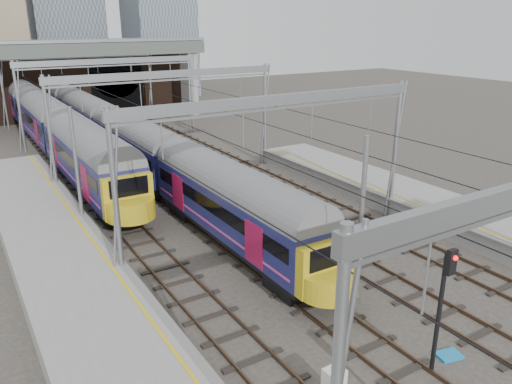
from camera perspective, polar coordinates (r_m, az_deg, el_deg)
ground at (r=21.06m, az=15.08°, el=-13.76°), size 160.00×160.00×0.00m
platform_left at (r=18.02m, az=-15.73°, el=-17.89°), size 4.32×55.00×1.12m
tracks at (r=31.91m, az=-4.63°, el=-1.50°), size 14.40×80.00×0.22m
overhead_line at (r=36.11m, az=-9.74°, el=11.42°), size 16.80×80.00×8.00m
retaining_wall at (r=65.70m, az=-18.91°, el=12.04°), size 28.00×2.75×9.00m
overbridge at (r=59.37m, az=-19.17°, el=14.23°), size 28.00×3.00×9.25m
train_main at (r=45.47m, az=-16.63°, el=7.04°), size 2.58×59.81×4.52m
train_second at (r=51.12m, az=-23.08°, el=7.77°), size 2.86×49.62×4.90m
signal_near_centre at (r=17.11m, az=20.61°, el=-11.13°), size 0.33×0.46×4.60m
equip_cover_a at (r=19.61m, az=21.17°, el=-17.00°), size 0.97×0.78×0.10m
equip_cover_b at (r=23.56m, az=7.10°, el=-9.29°), size 0.95×0.68×0.11m
equip_cover_c at (r=26.51m, az=12.24°, el=-6.26°), size 0.79×0.57×0.09m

